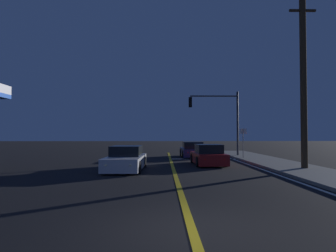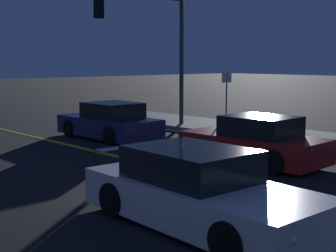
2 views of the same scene
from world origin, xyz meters
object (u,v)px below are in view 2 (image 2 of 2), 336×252
car_following_oncoming_white (199,192)px  car_distant_tail_red (255,142)px  street_sign_corner (226,92)px  traffic_signal_near_right (153,35)px  car_parked_curb_navy (110,123)px

car_following_oncoming_white → car_distant_tail_red: bearing=-150.4°
car_following_oncoming_white → street_sign_corner: street_sign_corner is taller
car_distant_tail_red → traffic_signal_near_right: size_ratio=0.73×
traffic_signal_near_right → street_sign_corner: (1.30, -2.80, -2.24)m
car_distant_tail_red → car_following_oncoming_white: 5.68m
car_parked_curb_navy → car_distant_tail_red: bearing=-87.2°
car_distant_tail_red → street_sign_corner: bearing=47.4°
car_following_oncoming_white → street_sign_corner: (8.44, 6.63, 1.09)m
car_distant_tail_red → traffic_signal_near_right: traffic_signal_near_right is taller
car_parked_curb_navy → traffic_signal_near_right: bearing=8.2°
car_parked_curb_navy → street_sign_corner: bearing=-33.1°
traffic_signal_near_right → car_distant_tail_red: bearing=72.7°
car_following_oncoming_white → car_parked_curb_navy: bearing=-115.3°
car_following_oncoming_white → traffic_signal_near_right: bearing=-125.3°
car_distant_tail_red → street_sign_corner: (3.41, 3.98, 1.09)m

